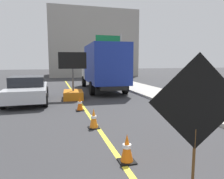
{
  "coord_description": "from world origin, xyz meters",
  "views": [
    {
      "loc": [
        -1.4,
        0.11,
        2.19
      ],
      "look_at": [
        0.36,
        6.3,
        1.32
      ],
      "focal_mm": 33.94,
      "sensor_mm": 36.0,
      "label": 1
    }
  ],
  "objects": [
    {
      "name": "roadwork_sign",
      "position": [
        0.9,
        3.04,
        1.47
      ],
      "size": [
        1.59,
        0.4,
        2.33
      ],
      "color": "#593819",
      "rests_on": "ground"
    },
    {
      "name": "box_truck",
      "position": [
        2.25,
        15.47,
        1.8
      ],
      "size": [
        2.74,
        7.59,
        3.32
      ],
      "color": "black",
      "rests_on": "ground"
    },
    {
      "name": "highway_guide_sign",
      "position": [
        4.86,
        21.53,
        3.42
      ],
      "size": [
        2.79,
        0.27,
        5.0
      ],
      "color": "gray",
      "rests_on": "ground"
    },
    {
      "name": "far_building_block",
      "position": [
        4.46,
        32.84,
        4.67
      ],
      "size": [
        12.4,
        8.54,
        9.33
      ],
      "primitive_type": "cube",
      "color": "gray",
      "rests_on": "ground"
    },
    {
      "name": "arrow_board_trailer",
      "position": [
        -0.23,
        12.56,
        0.48
      ],
      "size": [
        1.6,
        1.89,
        2.7
      ],
      "color": "orange",
      "rests_on": "ground"
    },
    {
      "name": "pickup_car",
      "position": [
        -2.68,
        12.15,
        0.7
      ],
      "size": [
        2.1,
        4.48,
        1.38
      ],
      "color": "silver",
      "rests_on": "ground"
    },
    {
      "name": "lane_center_stripe",
      "position": [
        0.0,
        6.0,
        0.0
      ],
      "size": [
        0.14,
        36.0,
        0.01
      ],
      "primitive_type": "cube",
      "color": "yellow",
      "rests_on": "ground"
    },
    {
      "name": "traffic_cone_far_lane",
      "position": [
        -0.25,
        9.38,
        0.31
      ],
      "size": [
        0.36,
        0.36,
        0.64
      ],
      "color": "black",
      "rests_on": "ground"
    },
    {
      "name": "traffic_cone_mid_lane",
      "position": [
        -0.13,
        6.75,
        0.32
      ],
      "size": [
        0.36,
        0.36,
        0.66
      ],
      "color": "black",
      "rests_on": "ground"
    },
    {
      "name": "traffic_cone_near_sign",
      "position": [
        0.11,
        4.22,
        0.31
      ],
      "size": [
        0.36,
        0.36,
        0.64
      ],
      "color": "black",
      "rests_on": "ground"
    }
  ]
}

